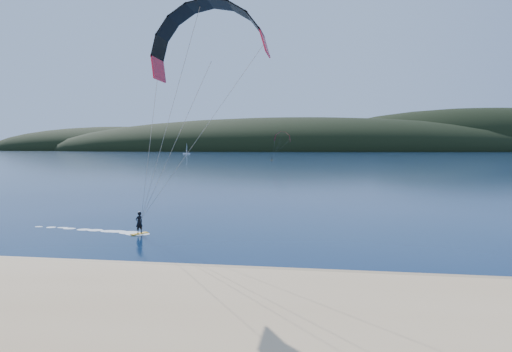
% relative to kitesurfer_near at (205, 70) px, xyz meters
% --- Properties ---
extents(ground, '(1800.00, 1800.00, 0.00)m').
position_rel_kitesurfer_near_xyz_m(ground, '(0.16, -7.68, -11.59)').
color(ground, '#071B3A').
rests_on(ground, ground).
extents(wet_sand, '(220.00, 2.50, 0.10)m').
position_rel_kitesurfer_near_xyz_m(wet_sand, '(0.16, -3.18, -11.54)').
color(wet_sand, '#9A7C59').
rests_on(wet_sand, ground).
extents(headland, '(1200.00, 310.00, 140.00)m').
position_rel_kitesurfer_near_xyz_m(headland, '(0.79, 737.61, -11.59)').
color(headland, black).
rests_on(headland, ground).
extents(kitesurfer_near, '(22.14, 9.78, 15.25)m').
position_rel_kitesurfer_near_xyz_m(kitesurfer_near, '(0.00, 0.00, 0.00)').
color(kitesurfer_near, gold).
rests_on(kitesurfer_near, ground).
extents(kitesurfer_far, '(10.58, 5.55, 12.79)m').
position_rel_kitesurfer_near_xyz_m(kitesurfer_far, '(-13.73, 198.85, -1.11)').
color(kitesurfer_far, gold).
rests_on(kitesurfer_far, ground).
extents(sailboat, '(7.39, 4.64, 10.32)m').
position_rel_kitesurfer_near_xyz_m(sailboat, '(-124.33, 391.01, -10.83)').
color(sailboat, white).
rests_on(sailboat, ground).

